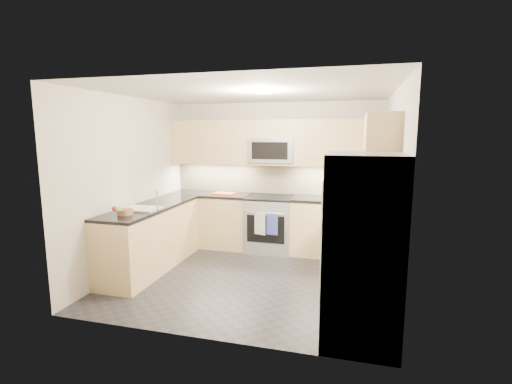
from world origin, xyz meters
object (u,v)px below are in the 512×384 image
object	(u,v)px
microwave	(272,150)
utensil_bowl	(348,194)
gas_range	(270,224)
refrigerator	(362,248)
cutting_board	(224,193)
fruit_basket	(125,212)

from	to	relation	value
microwave	utensil_bowl	bearing A→B (deg)	-3.08
gas_range	microwave	xyz separation A→B (m)	(0.00, 0.12, 1.24)
gas_range	refrigerator	world-z (taller)	refrigerator
microwave	utensil_bowl	xyz separation A→B (m)	(1.26, -0.07, -0.68)
refrigerator	utensil_bowl	size ratio (longest dim) A/B	6.44
utensil_bowl	microwave	bearing A→B (deg)	176.92
refrigerator	cutting_board	bearing A→B (deg)	132.59
fruit_basket	utensil_bowl	bearing A→B (deg)	35.29
fruit_basket	microwave	bearing A→B (deg)	53.44
utensil_bowl	fruit_basket	world-z (taller)	utensil_bowl
gas_range	microwave	world-z (taller)	microwave
gas_range	refrigerator	distance (m)	2.86
utensil_bowl	cutting_board	bearing A→B (deg)	179.94
refrigerator	microwave	bearing A→B (deg)	119.62
refrigerator	cutting_board	xyz separation A→B (m)	(-2.28, 2.48, 0.05)
gas_range	microwave	distance (m)	1.25
gas_range	utensil_bowl	distance (m)	1.38
utensil_bowl	fruit_basket	xyz separation A→B (m)	(-2.75, -1.95, -0.04)
cutting_board	fruit_basket	size ratio (longest dim) A/B	1.86
refrigerator	fruit_basket	size ratio (longest dim) A/B	9.11
microwave	fruit_basket	distance (m)	2.61
gas_range	utensil_bowl	world-z (taller)	utensil_bowl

